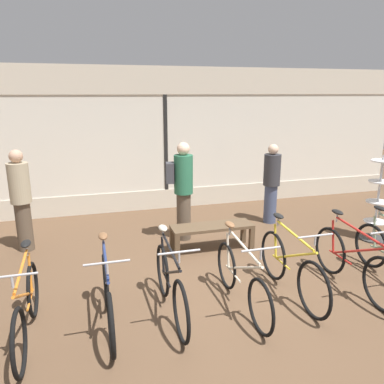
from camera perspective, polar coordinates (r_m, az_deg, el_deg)
The scene contains 13 objects.
ground_plane at distance 5.40m, azimuth 5.16°, elevation -14.49°, with size 24.00×24.00×0.00m, color brown.
shop_back_wall at distance 8.57m, azimuth -4.06°, elevation 8.16°, with size 12.00×0.08×3.20m.
bicycle_far_left at distance 4.61m, azimuth -23.91°, elevation -15.91°, with size 0.46×1.70×1.02m.
bicycle_left at distance 4.56m, azimuth -12.71°, elevation -15.28°, with size 0.46×1.66×1.02m.
bicycle_center_left at distance 4.67m, azimuth -3.29°, elevation -13.95°, with size 0.46×1.70×1.03m.
bicycle_center at distance 4.85m, azimuth 7.51°, elevation -13.04°, with size 0.46×1.72×1.01m.
bicycle_center_right at distance 5.23m, azimuth 14.85°, elevation -11.06°, with size 0.46×1.74×1.04m.
bicycle_right at distance 5.65m, azimuth 23.37°, elevation -9.82°, with size 0.46×1.77×1.04m.
accessory_rack at distance 7.59m, azimuth 26.37°, elevation -1.88°, with size 0.48×0.48×1.58m.
display_bench at distance 6.43m, azimuth 3.08°, elevation -5.76°, with size 1.40×0.44×0.46m.
customer_near_rack at distance 6.75m, azimuth -1.45°, elevation 0.62°, with size 0.53×0.40×1.80m.
customer_by_window at distance 7.84m, azimuth 12.01°, elevation 1.47°, with size 0.35×0.35×1.65m.
customer_mid_floor at distance 6.89m, azimuth -24.61°, elevation -0.91°, with size 0.46×0.46×1.75m.
Camera 1 is at (-1.72, -4.38, 2.65)m, focal length 35.00 mm.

